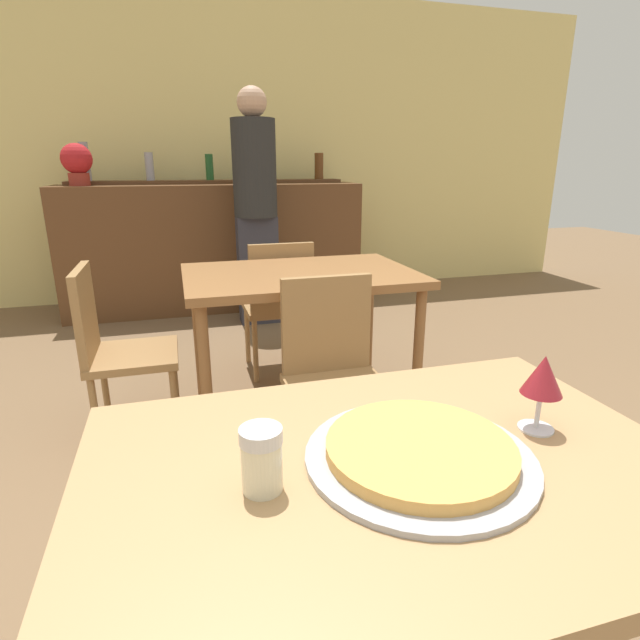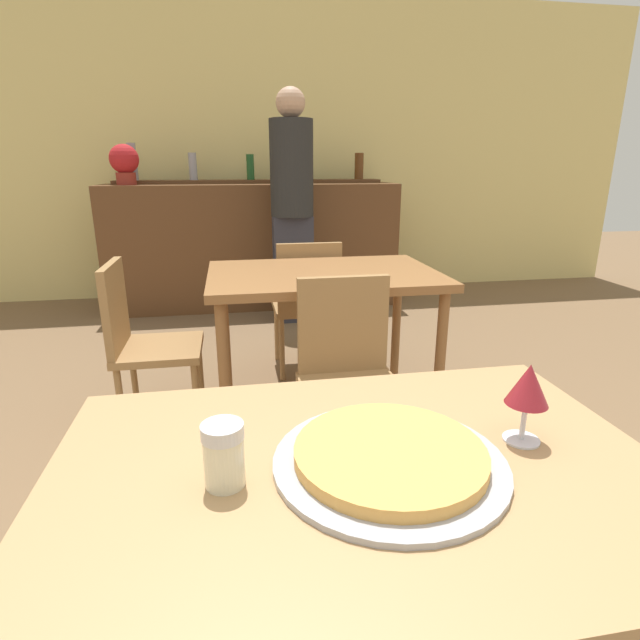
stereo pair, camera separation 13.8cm
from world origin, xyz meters
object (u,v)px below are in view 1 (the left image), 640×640
person_standing (256,200)px  wine_glass (543,377)px  chair_far_side_front (334,368)px  pizza_tray (420,452)px  chair_far_side_back (279,300)px  chair_far_side_left (114,343)px  cheese_shaker (262,459)px  potted_plant (77,162)px

person_standing → wine_glass: size_ratio=11.52×
chair_far_side_front → pizza_tray: (-0.18, -1.08, 0.30)m
chair_far_side_back → chair_far_side_left: bearing=31.9°
cheese_shaker → person_standing: bearing=81.0°
person_standing → chair_far_side_back: bearing=-92.8°
chair_far_side_back → wine_glass: size_ratio=5.30×
pizza_tray → wine_glass: (0.28, 0.04, 0.10)m
chair_far_side_back → cheese_shaker: (-0.47, -2.19, 0.34)m
chair_far_side_front → potted_plant: potted_plant is taller
pizza_tray → potted_plant: size_ratio=1.27×
pizza_tray → wine_glass: size_ratio=2.61×
pizza_tray → chair_far_side_front: bearing=80.4°
chair_far_side_front → chair_far_side_back: 1.11m
potted_plant → chair_far_side_back: bearing=-52.2°
chair_far_side_front → pizza_tray: size_ratio=2.03×
chair_far_side_front → wine_glass: wine_glass is taller
chair_far_side_back → wine_glass: (0.10, -2.15, 0.39)m
chair_far_side_back → wine_glass: wine_glass is taller
wine_glass → potted_plant: size_ratio=0.48×
chair_far_side_front → wine_glass: size_ratio=5.30×
chair_far_side_front → chair_far_side_left: same height
chair_far_side_left → person_standing: bearing=-29.4°
potted_plant → chair_far_side_front: bearing=-65.0°
chair_far_side_front → potted_plant: (-1.28, 2.76, 0.81)m
pizza_tray → cheese_shaker: 0.29m
chair_far_side_front → chair_far_side_left: 1.05m
chair_far_side_left → person_standing: (0.94, 1.68, 0.52)m
chair_far_side_front → cheese_shaker: cheese_shaker is taller
wine_glass → person_standing: bearing=90.7°
chair_far_side_back → chair_far_side_left: same height
chair_far_side_front → pizza_tray: bearing=-99.6°
chair_far_side_front → chair_far_side_back: same height
chair_far_side_back → chair_far_side_left: 1.05m
chair_far_side_left → wine_glass: size_ratio=5.30×
pizza_tray → cheese_shaker: bearing=-179.1°
cheese_shaker → potted_plant: (-0.82, 3.85, 0.47)m
person_standing → pizza_tray: bearing=-94.1°
wine_glass → potted_plant: potted_plant is taller
chair_far_side_back → chair_far_side_front: bearing=90.0°
chair_far_side_left → person_standing: person_standing is taller
person_standing → potted_plant: bearing=158.4°
potted_plant → pizza_tray: bearing=-74.0°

